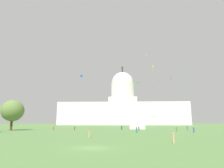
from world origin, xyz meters
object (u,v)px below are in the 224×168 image
object	(u,v)px
kite_white_high	(147,56)
kite_turquoise_mid	(180,79)
tree_west_near	(13,111)
kite_lime_high	(153,81)
person_maroon_aisle_center	(75,128)
kite_pink_mid	(171,78)
person_red_mid_center	(53,128)
person_teal_near_tent	(137,130)
event_tent	(137,123)
kite_blue_mid	(81,76)
person_maroon_mid_right	(139,128)
person_tan_front_center	(89,134)
person_denim_lawn_far_right	(187,128)
person_denim_near_tree_east	(194,130)
person_navy_back_right	(122,128)
capitol_building	(123,108)
person_olive_mid_left	(177,129)
kite_green_mid	(137,83)
person_tan_edge_east	(174,138)
kite_red_high	(115,77)
kite_gold_mid	(153,67)

from	to	relation	value
kite_white_high	kite_turquoise_mid	size ratio (longest dim) A/B	0.47
tree_west_near	kite_lime_high	size ratio (longest dim) A/B	9.40
person_maroon_aisle_center	kite_pink_mid	world-z (taller)	kite_pink_mid
kite_lime_high	person_red_mid_center	bearing A→B (deg)	-91.07
person_teal_near_tent	kite_pink_mid	xyz separation A→B (m)	(29.83, 74.31, 32.04)
event_tent	person_maroon_aisle_center	xyz separation A→B (m)	(-24.89, -13.20, -2.07)
kite_pink_mid	kite_blue_mid	distance (m)	61.30
person_maroon_mid_right	person_tan_front_center	bearing A→B (deg)	-95.24
tree_west_near	person_denim_lawn_far_right	distance (m)	66.54
person_teal_near_tent	kite_pink_mid	size ratio (longest dim) A/B	1.22
person_denim_near_tree_east	kite_lime_high	xyz separation A→B (m)	(6.99, 109.89, 38.05)
tree_west_near	person_navy_back_right	bearing A→B (deg)	12.93
capitol_building	person_olive_mid_left	bearing A→B (deg)	-83.04
kite_green_mid	tree_west_near	bearing A→B (deg)	17.13
person_olive_mid_left	person_tan_edge_east	size ratio (longest dim) A/B	1.05
kite_green_mid	person_tan_edge_east	bearing A→B (deg)	55.66
person_red_mid_center	person_tan_front_center	xyz separation A→B (m)	(20.70, -37.50, 0.01)
person_maroon_mid_right	tree_west_near	bearing A→B (deg)	-162.07
kite_lime_high	kite_green_mid	xyz separation A→B (m)	(-17.03, -35.94, -8.51)
capitol_building	tree_west_near	size ratio (longest dim) A/B	11.78
event_tent	person_denim_near_tree_east	distance (m)	32.13
person_denim_lawn_far_right	person_maroon_mid_right	world-z (taller)	person_denim_lawn_far_right
person_red_mid_center	kite_red_high	size ratio (longest dim) A/B	1.31
tree_west_near	person_olive_mid_left	bearing A→B (deg)	-5.11
person_maroon_aisle_center	person_olive_mid_left	distance (m)	37.26
person_maroon_mid_right	person_olive_mid_left	xyz separation A→B (m)	(11.79, -7.51, 0.02)
person_maroon_mid_right	kite_blue_mid	bearing A→B (deg)	141.93
person_olive_mid_left	kite_red_high	bearing A→B (deg)	-145.53
person_red_mid_center	person_maroon_mid_right	distance (m)	33.70
person_red_mid_center	person_denim_near_tree_east	distance (m)	51.56
capitol_building	person_olive_mid_left	world-z (taller)	capitol_building
person_red_mid_center	kite_green_mid	size ratio (longest dim) A/B	1.29
kite_red_high	person_denim_lawn_far_right	bearing A→B (deg)	156.01
person_tan_edge_east	kite_pink_mid	distance (m)	110.31
person_tan_edge_east	kite_green_mid	size ratio (longest dim) A/B	1.17
person_maroon_mid_right	person_red_mid_center	bearing A→B (deg)	-170.23
person_red_mid_center	kite_lime_high	distance (m)	114.13
kite_pink_mid	capitol_building	bearing A→B (deg)	107.73
person_red_mid_center	kite_green_mid	distance (m)	74.26
tree_west_near	person_denim_near_tree_east	distance (m)	64.20
person_denim_lawn_far_right	kite_gold_mid	bearing A→B (deg)	102.89
person_red_mid_center	person_tan_front_center	distance (m)	42.83
person_denim_lawn_far_right	kite_blue_mid	xyz separation A→B (m)	(-49.71, 40.42, 30.67)
event_tent	kite_blue_mid	distance (m)	51.24
event_tent	kite_pink_mid	distance (m)	59.88
event_tent	person_red_mid_center	size ratio (longest dim) A/B	4.06
capitol_building	event_tent	world-z (taller)	capitol_building
person_denim_near_tree_east	event_tent	bearing A→B (deg)	157.49
kite_white_high	kite_red_high	bearing A→B (deg)	-1.11
event_tent	tree_west_near	distance (m)	51.10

